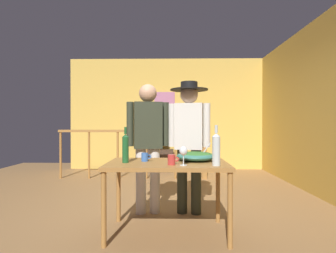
{
  "coord_description": "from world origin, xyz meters",
  "views": [
    {
      "loc": [
        0.16,
        -3.59,
        1.14
      ],
      "look_at": [
        0.1,
        -0.47,
        1.12
      ],
      "focal_mm": 28.69,
      "sensor_mm": 36.0,
      "label": 1
    }
  ],
  "objects_px": {
    "wine_bottle_clear": "(216,149)",
    "mug_blue": "(145,157)",
    "wine_glass": "(183,152)",
    "person_standing_right": "(189,135)",
    "tv_console": "(155,160)",
    "person_standing_left": "(148,138)",
    "flat_screen_tv": "(155,139)",
    "serving_table": "(167,170)",
    "mug_red": "(172,160)",
    "wine_bottle_green": "(125,148)",
    "framed_picture": "(165,102)",
    "salad_bowl": "(196,156)",
    "stair_railing": "(156,147)"
  },
  "relations": [
    {
      "from": "flat_screen_tv",
      "to": "person_standing_right",
      "type": "xyz_separation_m",
      "value": [
        0.65,
        -3.07,
        0.21
      ]
    },
    {
      "from": "flat_screen_tv",
      "to": "wine_glass",
      "type": "height_order",
      "value": "flat_screen_tv"
    },
    {
      "from": "stair_railing",
      "to": "flat_screen_tv",
      "type": "bearing_deg",
      "value": 94.7
    },
    {
      "from": "framed_picture",
      "to": "mug_blue",
      "type": "xyz_separation_m",
      "value": [
        -0.08,
        -3.96,
        -0.92
      ]
    },
    {
      "from": "flat_screen_tv",
      "to": "serving_table",
      "type": "relative_size",
      "value": 0.48
    },
    {
      "from": "salad_bowl",
      "to": "mug_blue",
      "type": "xyz_separation_m",
      "value": [
        -0.55,
        -0.07,
        -0.01
      ]
    },
    {
      "from": "stair_railing",
      "to": "tv_console",
      "type": "bearing_deg",
      "value": 94.54
    },
    {
      "from": "wine_bottle_green",
      "to": "person_standing_right",
      "type": "bearing_deg",
      "value": 44.01
    },
    {
      "from": "wine_bottle_green",
      "to": "wine_bottle_clear",
      "type": "relative_size",
      "value": 0.95
    },
    {
      "from": "framed_picture",
      "to": "person_standing_left",
      "type": "height_order",
      "value": "framed_picture"
    },
    {
      "from": "wine_glass",
      "to": "mug_blue",
      "type": "distance_m",
      "value": 0.5
    },
    {
      "from": "mug_blue",
      "to": "stair_railing",
      "type": "bearing_deg",
      "value": 91.41
    },
    {
      "from": "wine_bottle_clear",
      "to": "mug_blue",
      "type": "xyz_separation_m",
      "value": [
        -0.71,
        0.29,
        -0.12
      ]
    },
    {
      "from": "wine_glass",
      "to": "wine_bottle_clear",
      "type": "height_order",
      "value": "wine_bottle_clear"
    },
    {
      "from": "wine_glass",
      "to": "mug_red",
      "type": "height_order",
      "value": "wine_glass"
    },
    {
      "from": "framed_picture",
      "to": "wine_bottle_green",
      "type": "xyz_separation_m",
      "value": [
        -0.28,
        -4.07,
        -0.81
      ]
    },
    {
      "from": "framed_picture",
      "to": "serving_table",
      "type": "distance_m",
      "value": 4.16
    },
    {
      "from": "framed_picture",
      "to": "mug_red",
      "type": "relative_size",
      "value": 4.67
    },
    {
      "from": "flat_screen_tv",
      "to": "person_standing_right",
      "type": "height_order",
      "value": "person_standing_right"
    },
    {
      "from": "framed_picture",
      "to": "serving_table",
      "type": "xyz_separation_m",
      "value": [
        0.16,
        -4.02,
        -1.05
      ]
    },
    {
      "from": "wine_glass",
      "to": "person_standing_right",
      "type": "bearing_deg",
      "value": 82.94
    },
    {
      "from": "serving_table",
      "to": "mug_blue",
      "type": "bearing_deg",
      "value": 165.74
    },
    {
      "from": "wine_glass",
      "to": "mug_red",
      "type": "relative_size",
      "value": 1.67
    },
    {
      "from": "flat_screen_tv",
      "to": "wine_bottle_clear",
      "type": "xyz_separation_m",
      "value": [
        0.85,
        -3.93,
        0.11
      ]
    },
    {
      "from": "tv_console",
      "to": "serving_table",
      "type": "relative_size",
      "value": 0.72
    },
    {
      "from": "stair_railing",
      "to": "tv_console",
      "type": "distance_m",
      "value": 1.01
    },
    {
      "from": "framed_picture",
      "to": "stair_railing",
      "type": "bearing_deg",
      "value": -97.2
    },
    {
      "from": "framed_picture",
      "to": "serving_table",
      "type": "height_order",
      "value": "framed_picture"
    },
    {
      "from": "salad_bowl",
      "to": "wine_glass",
      "type": "distance_m",
      "value": 0.38
    },
    {
      "from": "serving_table",
      "to": "wine_glass",
      "type": "height_order",
      "value": "wine_glass"
    },
    {
      "from": "salad_bowl",
      "to": "person_standing_left",
      "type": "distance_m",
      "value": 0.78
    },
    {
      "from": "wine_bottle_green",
      "to": "mug_red",
      "type": "bearing_deg",
      "value": -16.38
    },
    {
      "from": "mug_red",
      "to": "mug_blue",
      "type": "height_order",
      "value": "mug_red"
    },
    {
      "from": "wine_glass",
      "to": "mug_red",
      "type": "distance_m",
      "value": 0.14
    },
    {
      "from": "framed_picture",
      "to": "person_standing_right",
      "type": "relative_size",
      "value": 0.31
    },
    {
      "from": "salad_bowl",
      "to": "wine_bottle_green",
      "type": "relative_size",
      "value": 1.15
    },
    {
      "from": "tv_console",
      "to": "salad_bowl",
      "type": "xyz_separation_m",
      "value": [
        0.69,
        -3.61,
        0.54
      ]
    },
    {
      "from": "framed_picture",
      "to": "wine_bottle_clear",
      "type": "relative_size",
      "value": 1.32
    },
    {
      "from": "framed_picture",
      "to": "wine_glass",
      "type": "distance_m",
      "value": 4.33
    },
    {
      "from": "tv_console",
      "to": "person_standing_left",
      "type": "distance_m",
      "value": 3.18
    },
    {
      "from": "framed_picture",
      "to": "person_standing_left",
      "type": "bearing_deg",
      "value": -91.8
    },
    {
      "from": "serving_table",
      "to": "person_standing_right",
      "type": "relative_size",
      "value": 0.74
    },
    {
      "from": "tv_console",
      "to": "wine_bottle_green",
      "type": "bearing_deg",
      "value": -90.77
    },
    {
      "from": "mug_red",
      "to": "person_standing_left",
      "type": "bearing_deg",
      "value": 110.84
    },
    {
      "from": "mug_red",
      "to": "framed_picture",
      "type": "bearing_deg",
      "value": 92.78
    },
    {
      "from": "salad_bowl",
      "to": "person_standing_left",
      "type": "relative_size",
      "value": 0.26
    },
    {
      "from": "flat_screen_tv",
      "to": "serving_table",
      "type": "bearing_deg",
      "value": -84.1
    },
    {
      "from": "stair_railing",
      "to": "mug_blue",
      "type": "relative_size",
      "value": 29.02
    },
    {
      "from": "mug_blue",
      "to": "person_standing_right",
      "type": "bearing_deg",
      "value": 48.46
    },
    {
      "from": "stair_railing",
      "to": "wine_bottle_clear",
      "type": "xyz_separation_m",
      "value": [
        0.78,
        -3.05,
        0.23
      ]
    }
  ]
}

